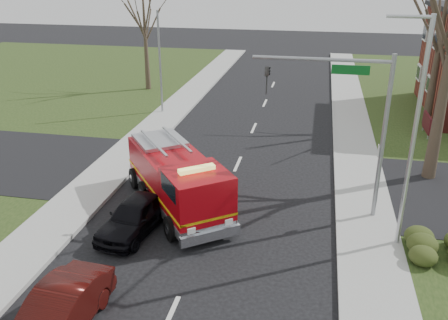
% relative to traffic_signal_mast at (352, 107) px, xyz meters
% --- Properties ---
extents(ground, '(120.00, 120.00, 0.00)m').
position_rel_traffic_signal_mast_xyz_m(ground, '(-5.21, -1.50, -4.71)').
color(ground, black).
rests_on(ground, ground).
extents(sidewalk_right, '(2.40, 80.00, 0.15)m').
position_rel_traffic_signal_mast_xyz_m(sidewalk_right, '(0.99, -1.50, -4.63)').
color(sidewalk_right, gray).
rests_on(sidewalk_right, ground).
extents(sidewalk_left, '(2.40, 80.00, 0.15)m').
position_rel_traffic_signal_mast_xyz_m(sidewalk_left, '(-11.41, -1.50, -4.63)').
color(sidewalk_left, gray).
rests_on(sidewalk_left, ground).
extents(health_center_sign, '(0.12, 2.00, 1.40)m').
position_rel_traffic_signal_mast_xyz_m(health_center_sign, '(5.29, 11.00, -3.83)').
color(health_center_sign, '#451015').
rests_on(health_center_sign, ground).
extents(bare_tree_far, '(5.25, 5.25, 10.50)m').
position_rel_traffic_signal_mast_xyz_m(bare_tree_far, '(5.79, 13.50, 1.78)').
color(bare_tree_far, '#3C2D23').
rests_on(bare_tree_far, ground).
extents(bare_tree_left, '(4.50, 4.50, 9.00)m').
position_rel_traffic_signal_mast_xyz_m(bare_tree_left, '(-15.21, 18.50, 0.86)').
color(bare_tree_left, '#3C2D23').
rests_on(bare_tree_left, ground).
extents(traffic_signal_mast, '(5.29, 0.18, 6.80)m').
position_rel_traffic_signal_mast_xyz_m(traffic_signal_mast, '(0.00, 0.00, 0.00)').
color(traffic_signal_mast, gray).
rests_on(traffic_signal_mast, ground).
extents(streetlight_pole, '(1.48, 0.16, 8.40)m').
position_rel_traffic_signal_mast_xyz_m(streetlight_pole, '(1.93, -2.00, -0.16)').
color(streetlight_pole, '#B7BABF').
rests_on(streetlight_pole, ground).
extents(utility_pole_far, '(0.14, 0.14, 7.00)m').
position_rel_traffic_signal_mast_xyz_m(utility_pole_far, '(-12.01, 12.50, -1.21)').
color(utility_pole_far, gray).
rests_on(utility_pole_far, ground).
extents(fire_engine, '(6.02, 6.93, 2.78)m').
position_rel_traffic_signal_mast_xyz_m(fire_engine, '(-6.89, -0.77, -3.45)').
color(fire_engine, '#98070E').
rests_on(fire_engine, ground).
extents(parked_car_maroon, '(2.30, 4.30, 1.39)m').
position_rel_traffic_signal_mast_xyz_m(parked_car_maroon, '(-8.01, -2.95, -4.01)').
color(parked_car_maroon, black).
rests_on(parked_car_maroon, ground).
extents(parked_car_gray, '(1.74, 4.32, 1.40)m').
position_rel_traffic_signal_mast_xyz_m(parked_car_gray, '(-8.09, -8.67, -4.01)').
color(parked_car_gray, '#360B08').
rests_on(parked_car_gray, ground).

